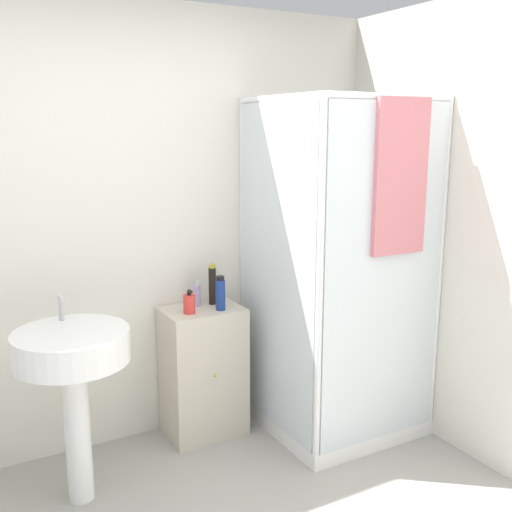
{
  "coord_description": "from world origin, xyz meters",
  "views": [
    {
      "loc": [
        -0.88,
        -1.58,
        1.82
      ],
      "look_at": [
        0.64,
        1.15,
        1.15
      ],
      "focal_mm": 42.0,
      "sensor_mm": 36.0,
      "label": 1
    }
  ],
  "objects_px": {
    "soap_dispenser": "(189,304)",
    "shampoo_bottle_blue": "(220,294)",
    "lotion_bottle_white": "(197,295)",
    "shampoo_bottle_tall_black": "(212,285)",
    "sink": "(73,364)"
  },
  "relations": [
    {
      "from": "shampoo_bottle_blue",
      "to": "lotion_bottle_white",
      "type": "distance_m",
      "value": 0.17
    },
    {
      "from": "shampoo_bottle_tall_black",
      "to": "lotion_bottle_white",
      "type": "height_order",
      "value": "shampoo_bottle_tall_black"
    },
    {
      "from": "lotion_bottle_white",
      "to": "shampoo_bottle_tall_black",
      "type": "bearing_deg",
      "value": -7.29
    },
    {
      "from": "sink",
      "to": "shampoo_bottle_tall_black",
      "type": "bearing_deg",
      "value": 21.91
    },
    {
      "from": "soap_dispenser",
      "to": "shampoo_bottle_tall_black",
      "type": "bearing_deg",
      "value": 27.64
    },
    {
      "from": "sink",
      "to": "soap_dispenser",
      "type": "bearing_deg",
      "value": 20.28
    },
    {
      "from": "sink",
      "to": "shampoo_bottle_blue",
      "type": "distance_m",
      "value": 0.94
    },
    {
      "from": "soap_dispenser",
      "to": "lotion_bottle_white",
      "type": "bearing_deg",
      "value": 49.7
    },
    {
      "from": "sink",
      "to": "lotion_bottle_white",
      "type": "bearing_deg",
      "value": 24.96
    },
    {
      "from": "lotion_bottle_white",
      "to": "shampoo_bottle_blue",
      "type": "bearing_deg",
      "value": -58.68
    },
    {
      "from": "lotion_bottle_white",
      "to": "soap_dispenser",
      "type": "bearing_deg",
      "value": -130.3
    },
    {
      "from": "soap_dispenser",
      "to": "shampoo_bottle_blue",
      "type": "xyz_separation_m",
      "value": [
        0.18,
        -0.03,
        0.04
      ]
    },
    {
      "from": "sink",
      "to": "lotion_bottle_white",
      "type": "distance_m",
      "value": 0.9
    },
    {
      "from": "soap_dispenser",
      "to": "shampoo_bottle_blue",
      "type": "bearing_deg",
      "value": -9.14
    },
    {
      "from": "shampoo_bottle_tall_black",
      "to": "shampoo_bottle_blue",
      "type": "distance_m",
      "value": 0.13
    }
  ]
}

